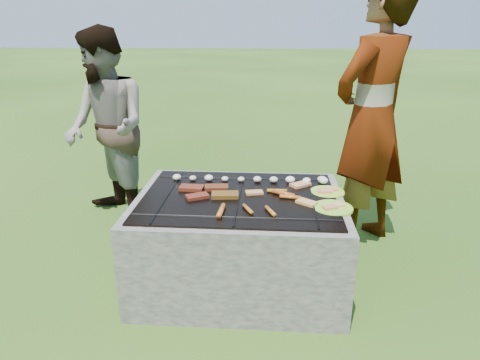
% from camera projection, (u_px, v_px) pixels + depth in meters
% --- Properties ---
extents(lawn, '(60.00, 60.00, 0.00)m').
position_uv_depth(lawn, '(239.00, 280.00, 2.89)').
color(lawn, '#214711').
rests_on(lawn, ground).
extents(fire_pit, '(1.30, 1.00, 0.62)m').
position_uv_depth(fire_pit, '(239.00, 243.00, 2.79)').
color(fire_pit, '#A1988E').
rests_on(fire_pit, ground).
extents(mushrooms, '(1.06, 0.08, 0.05)m').
position_uv_depth(mushrooms, '(264.00, 179.00, 2.91)').
color(mushrooms, beige).
rests_on(mushrooms, fire_pit).
extents(pork_slabs, '(0.40, 0.28, 0.02)m').
position_uv_depth(pork_slabs, '(209.00, 191.00, 2.72)').
color(pork_slabs, '#98321B').
rests_on(pork_slabs, fire_pit).
extents(sausages, '(0.49, 0.43, 0.03)m').
position_uv_depth(sausages, '(262.00, 202.00, 2.55)').
color(sausages, orange).
rests_on(sausages, fire_pit).
extents(bread_on_grate, '(0.45, 0.43, 0.02)m').
position_uv_depth(bread_on_grate, '(291.00, 192.00, 2.72)').
color(bread_on_grate, tan).
rests_on(bread_on_grate, fire_pit).
extents(plate_far, '(0.23, 0.23, 0.03)m').
position_uv_depth(plate_far, '(327.00, 192.00, 2.75)').
color(plate_far, '#D5E336').
rests_on(plate_far, fire_pit).
extents(plate_near, '(0.29, 0.29, 0.03)m').
position_uv_depth(plate_near, '(333.00, 208.00, 2.51)').
color(plate_near, '#CEFF3C').
rests_on(plate_near, fire_pit).
extents(cook, '(0.85, 0.82, 1.96)m').
position_uv_depth(cook, '(372.00, 119.00, 3.10)').
color(cook, gray).
rests_on(cook, ground).
extents(bystander, '(0.99, 1.00, 1.63)m').
position_uv_depth(bystander, '(107.00, 128.00, 3.53)').
color(bystander, '#A5978A').
rests_on(bystander, ground).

